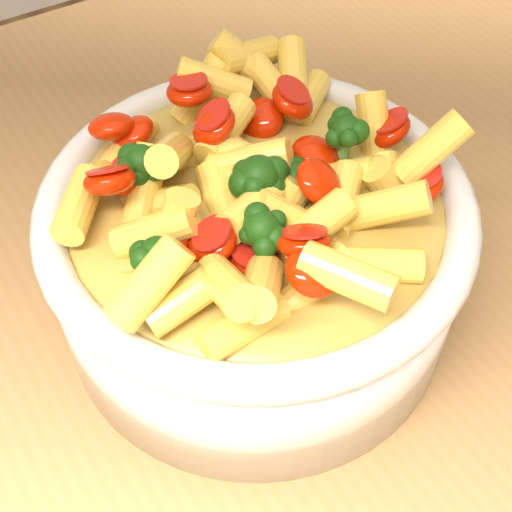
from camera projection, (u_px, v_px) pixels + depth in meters
table at (311, 293)px, 0.64m from camera, size 1.20×0.80×0.90m
serving_bowl at (256, 255)px, 0.46m from camera, size 0.27×0.27×0.12m
pasta_salad at (256, 173)px, 0.41m from camera, size 0.21×0.21×0.05m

